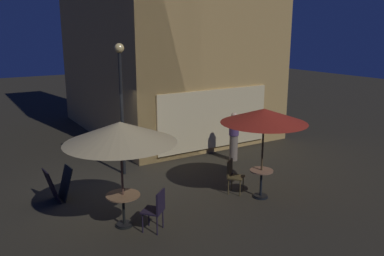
% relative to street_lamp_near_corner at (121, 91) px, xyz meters
% --- Properties ---
extents(ground_plane, '(60.00, 60.00, 0.00)m').
position_rel_street_lamp_near_corner_xyz_m(ground_plane, '(-0.62, -0.57, -2.60)').
color(ground_plane, '#302C20').
extents(cafe_building, '(6.52, 8.90, 9.07)m').
position_rel_street_lamp_near_corner_xyz_m(cafe_building, '(2.77, 3.45, 1.93)').
color(cafe_building, tan).
rests_on(cafe_building, ground).
extents(street_lamp_near_corner, '(0.28, 0.28, 3.97)m').
position_rel_street_lamp_near_corner_xyz_m(street_lamp_near_corner, '(0.00, 0.00, 0.00)').
color(street_lamp_near_corner, black).
rests_on(street_lamp_near_corner, ground).
extents(menu_sandwich_board, '(0.67, 0.59, 0.87)m').
position_rel_street_lamp_near_corner_xyz_m(menu_sandwich_board, '(-2.20, -0.95, -2.15)').
color(menu_sandwich_board, black).
rests_on(menu_sandwich_board, ground).
extents(cafe_table_0, '(0.77, 0.77, 0.76)m').
position_rel_street_lamp_near_corner_xyz_m(cafe_table_0, '(-1.29, -3.14, -2.03)').
color(cafe_table_0, black).
rests_on(cafe_table_0, ground).
extents(cafe_table_1, '(0.61, 0.61, 0.76)m').
position_rel_street_lamp_near_corner_xyz_m(cafe_table_1, '(2.41, -3.55, -2.09)').
color(cafe_table_1, black).
rests_on(cafe_table_1, ground).
extents(patio_umbrella_0, '(2.46, 2.46, 2.43)m').
position_rel_street_lamp_near_corner_xyz_m(patio_umbrella_0, '(-1.29, -3.14, -0.41)').
color(patio_umbrella_0, black).
rests_on(patio_umbrella_0, ground).
extents(patio_umbrella_1, '(2.22, 2.22, 2.41)m').
position_rel_street_lamp_near_corner_xyz_m(patio_umbrella_1, '(2.41, -3.55, -0.39)').
color(patio_umbrella_1, black).
rests_on(patio_umbrella_1, ground).
extents(cafe_chair_0, '(0.60, 0.60, 0.95)m').
position_rel_street_lamp_near_corner_xyz_m(cafe_chair_0, '(-0.76, -3.75, -2.03)').
color(cafe_chair_0, black).
rests_on(cafe_chair_0, ground).
extents(cafe_chair_1, '(0.56, 0.56, 0.93)m').
position_rel_street_lamp_near_corner_xyz_m(cafe_chair_1, '(1.95, -2.93, -2.04)').
color(cafe_chair_1, '#4F4122').
rests_on(cafe_chair_1, ground).
extents(patron_standing_0, '(0.33, 0.33, 1.66)m').
position_rel_street_lamp_near_corner_xyz_m(patron_standing_0, '(3.69, -0.69, -1.75)').
color(patron_standing_0, gray).
rests_on(patron_standing_0, ground).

